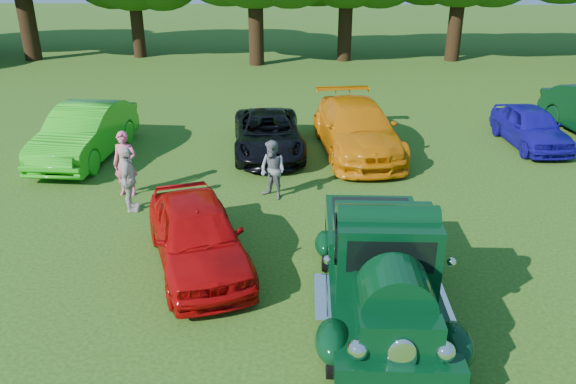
{
  "coord_description": "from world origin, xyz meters",
  "views": [
    {
      "loc": [
        -0.08,
        -9.39,
        6.16
      ],
      "look_at": [
        -0.48,
        2.16,
        1.1
      ],
      "focal_mm": 35.0,
      "sensor_mm": 36.0,
      "label": 1
    }
  ],
  "objects_px": {
    "spectator_pink": "(125,164)",
    "spectator_white": "(128,180)",
    "hero_pickup": "(381,268)",
    "back_car_orange": "(357,128)",
    "red_convertible": "(197,234)",
    "back_car_black": "(268,134)",
    "back_car_lime": "(85,132)",
    "back_car_blue": "(531,126)",
    "spectator_grey": "(273,170)"
  },
  "relations": [
    {
      "from": "back_car_blue",
      "to": "spectator_white",
      "type": "height_order",
      "value": "spectator_white"
    },
    {
      "from": "spectator_pink",
      "to": "back_car_orange",
      "type": "bearing_deg",
      "value": 31.86
    },
    {
      "from": "red_convertible",
      "to": "back_car_orange",
      "type": "distance_m",
      "value": 8.2
    },
    {
      "from": "spectator_grey",
      "to": "back_car_orange",
      "type": "bearing_deg",
      "value": 94.52
    },
    {
      "from": "back_car_black",
      "to": "spectator_pink",
      "type": "distance_m",
      "value": 4.99
    },
    {
      "from": "back_car_orange",
      "to": "spectator_pink",
      "type": "height_order",
      "value": "spectator_pink"
    },
    {
      "from": "back_car_blue",
      "to": "back_car_orange",
      "type": "bearing_deg",
      "value": -175.84
    },
    {
      "from": "back_car_black",
      "to": "back_car_orange",
      "type": "bearing_deg",
      "value": -3.77
    },
    {
      "from": "back_car_lime",
      "to": "spectator_pink",
      "type": "bearing_deg",
      "value": -50.09
    },
    {
      "from": "hero_pickup",
      "to": "red_convertible",
      "type": "distance_m",
      "value": 3.89
    },
    {
      "from": "spectator_pink",
      "to": "spectator_white",
      "type": "bearing_deg",
      "value": -67.13
    },
    {
      "from": "red_convertible",
      "to": "spectator_white",
      "type": "relative_size",
      "value": 2.55
    },
    {
      "from": "hero_pickup",
      "to": "spectator_pink",
      "type": "xyz_separation_m",
      "value": [
        -6.18,
        5.05,
        0.0
      ]
    },
    {
      "from": "back_car_orange",
      "to": "back_car_black",
      "type": "bearing_deg",
      "value": 175.17
    },
    {
      "from": "red_convertible",
      "to": "spectator_white",
      "type": "distance_m",
      "value": 3.42
    },
    {
      "from": "hero_pickup",
      "to": "back_car_orange",
      "type": "bearing_deg",
      "value": 88.43
    },
    {
      "from": "hero_pickup",
      "to": "spectator_pink",
      "type": "height_order",
      "value": "hero_pickup"
    },
    {
      "from": "back_car_black",
      "to": "spectator_grey",
      "type": "xyz_separation_m",
      "value": [
        0.37,
        -3.58,
        0.14
      ]
    },
    {
      "from": "red_convertible",
      "to": "back_car_lime",
      "type": "distance_m",
      "value": 8.0
    },
    {
      "from": "back_car_blue",
      "to": "spectator_pink",
      "type": "distance_m",
      "value": 13.1
    },
    {
      "from": "hero_pickup",
      "to": "spectator_grey",
      "type": "distance_m",
      "value": 5.45
    },
    {
      "from": "back_car_lime",
      "to": "back_car_blue",
      "type": "relative_size",
      "value": 1.29
    },
    {
      "from": "back_car_blue",
      "to": "hero_pickup",
      "type": "bearing_deg",
      "value": -127.07
    },
    {
      "from": "hero_pickup",
      "to": "back_car_lime",
      "type": "distance_m",
      "value": 11.48
    },
    {
      "from": "back_car_black",
      "to": "back_car_blue",
      "type": "xyz_separation_m",
      "value": [
        8.73,
        1.05,
        0.02
      ]
    },
    {
      "from": "hero_pickup",
      "to": "back_car_orange",
      "type": "distance_m",
      "value": 8.69
    },
    {
      "from": "back_car_orange",
      "to": "spectator_white",
      "type": "height_order",
      "value": "spectator_white"
    },
    {
      "from": "red_convertible",
      "to": "spectator_white",
      "type": "height_order",
      "value": "spectator_white"
    },
    {
      "from": "back_car_lime",
      "to": "spectator_grey",
      "type": "xyz_separation_m",
      "value": [
        6.08,
        -2.94,
        -0.03
      ]
    },
    {
      "from": "red_convertible",
      "to": "spectator_pink",
      "type": "relative_size",
      "value": 2.42
    },
    {
      "from": "back_car_black",
      "to": "spectator_grey",
      "type": "height_order",
      "value": "spectator_grey"
    },
    {
      "from": "back_car_blue",
      "to": "back_car_black",
      "type": "bearing_deg",
      "value": -177.73
    },
    {
      "from": "hero_pickup",
      "to": "back_car_black",
      "type": "height_order",
      "value": "hero_pickup"
    },
    {
      "from": "back_car_orange",
      "to": "spectator_pink",
      "type": "relative_size",
      "value": 3.16
    },
    {
      "from": "back_car_blue",
      "to": "spectator_pink",
      "type": "relative_size",
      "value": 2.2
    },
    {
      "from": "spectator_grey",
      "to": "hero_pickup",
      "type": "bearing_deg",
      "value": -27.31
    },
    {
      "from": "red_convertible",
      "to": "back_car_lime",
      "type": "xyz_separation_m",
      "value": [
        -4.73,
        6.46,
        0.1
      ]
    },
    {
      "from": "back_car_black",
      "to": "back_car_blue",
      "type": "bearing_deg",
      "value": 0.16
    },
    {
      "from": "hero_pickup",
      "to": "spectator_grey",
      "type": "relative_size",
      "value": 3.28
    },
    {
      "from": "red_convertible",
      "to": "spectator_pink",
      "type": "xyz_separation_m",
      "value": [
        -2.57,
        3.6,
        0.15
      ]
    },
    {
      "from": "spectator_white",
      "to": "back_car_blue",
      "type": "bearing_deg",
      "value": -74.66
    },
    {
      "from": "back_car_lime",
      "to": "spectator_white",
      "type": "relative_size",
      "value": 2.98
    },
    {
      "from": "spectator_white",
      "to": "spectator_grey",
      "type": "bearing_deg",
      "value": -85.37
    },
    {
      "from": "back_car_orange",
      "to": "back_car_blue",
      "type": "height_order",
      "value": "back_car_orange"
    },
    {
      "from": "spectator_pink",
      "to": "back_car_black",
      "type": "bearing_deg",
      "value": 46.76
    },
    {
      "from": "back_car_lime",
      "to": "spectator_grey",
      "type": "relative_size",
      "value": 3.16
    },
    {
      "from": "red_convertible",
      "to": "spectator_white",
      "type": "bearing_deg",
      "value": 109.4
    },
    {
      "from": "back_car_lime",
      "to": "back_car_blue",
      "type": "bearing_deg",
      "value": 9.5
    },
    {
      "from": "red_convertible",
      "to": "back_car_blue",
      "type": "height_order",
      "value": "red_convertible"
    },
    {
      "from": "back_car_orange",
      "to": "spectator_grey",
      "type": "height_order",
      "value": "back_car_orange"
    }
  ]
}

